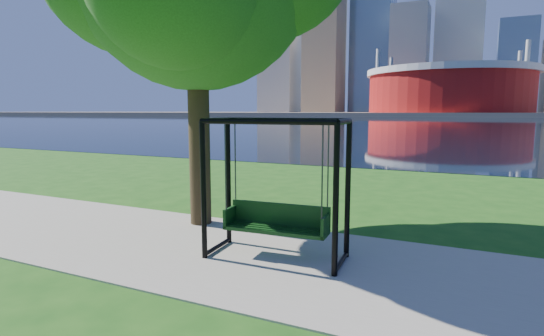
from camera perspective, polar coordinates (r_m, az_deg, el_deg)
The scene contains 7 objects.
ground at distance 8.03m, azimuth 0.96°, elevation -11.05°, with size 900.00×900.00×0.00m, color #1E5114.
path at distance 7.60m, azimuth -0.64°, elevation -12.04°, with size 120.00×4.00×0.03m, color #9E937F.
river at distance 109.00m, azimuth 23.87°, elevation 5.63°, with size 900.00×180.00×0.02m, color black.
far_bank at distance 312.95m, azimuth 25.01°, elevation 6.62°, with size 900.00×228.00×2.00m, color #937F60.
stadium at distance 242.56m, azimuth 22.62°, elevation 9.80°, with size 83.00×83.00×32.00m.
skyline at distance 328.10m, azimuth 24.62°, elevation 12.77°, with size 392.00×66.00×96.50m.
swing at distance 7.34m, azimuth 0.60°, elevation -3.24°, with size 2.47×1.21×2.46m.
Camera 1 is at (3.14, -6.93, 2.57)m, focal length 28.00 mm.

